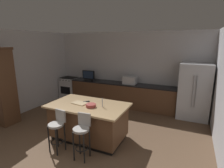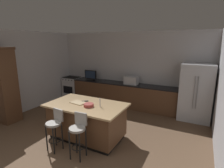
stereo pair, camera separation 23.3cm
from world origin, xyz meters
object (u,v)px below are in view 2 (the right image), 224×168
object	(u,v)px
microwave	(131,80)
kitchen_island	(87,121)
tv_remote	(85,101)
cutting_board	(78,103)
cabinet_tower	(5,84)
fruit_bowl	(89,105)
refrigerator	(196,92)
bar_stool_left	(55,126)
tv_monitor	(91,75)
bar_stool_right	(78,132)
range_oven	(72,87)

from	to	relation	value
microwave	kitchen_island	bearing A→B (deg)	-94.51
tv_remote	cutting_board	size ratio (longest dim) A/B	0.44
cabinet_tower	cutting_board	world-z (taller)	cabinet_tower
microwave	fruit_bowl	xyz separation A→B (m)	(-0.05, -2.70, -0.10)
refrigerator	bar_stool_left	world-z (taller)	refrigerator
tv_monitor	bar_stool_right	distance (m)	3.82
range_oven	cabinet_tower	xyz separation A→B (m)	(-0.13, -2.89, 0.73)
refrigerator	tv_monitor	distance (m)	3.97
bar_stool_left	fruit_bowl	size ratio (longest dim) A/B	3.94
microwave	bar_stool_left	size ratio (longest dim) A/B	0.50
cabinet_tower	microwave	bearing A→B (deg)	44.53
microwave	tv_remote	distance (m)	2.47
cabinet_tower	bar_stool_left	distance (m)	2.52
kitchen_island	fruit_bowl	distance (m)	0.52
range_oven	tv_monitor	xyz separation A→B (m)	(1.03, -0.05, 0.63)
range_oven	bar_stool_left	bearing A→B (deg)	-55.97
bar_stool_left	cutting_board	distance (m)	0.83
refrigerator	range_oven	bearing A→B (deg)	179.08
bar_stool_left	bar_stool_right	bearing A→B (deg)	8.05
bar_stool_left	cutting_board	bearing A→B (deg)	88.95
fruit_bowl	cutting_board	size ratio (longest dim) A/B	0.63
kitchen_island	fruit_bowl	world-z (taller)	fruit_bowl
refrigerator	microwave	world-z (taller)	refrigerator
range_oven	cabinet_tower	world-z (taller)	cabinet_tower
bar_stool_right	bar_stool_left	bearing A→B (deg)	176.97
fruit_bowl	cutting_board	world-z (taller)	fruit_bowl
kitchen_island	range_oven	size ratio (longest dim) A/B	2.11
cabinet_tower	bar_stool_right	size ratio (longest dim) A/B	2.35
cabinet_tower	bar_stool_left	world-z (taller)	cabinet_tower
refrigerator	tv_monitor	world-z (taller)	refrigerator
refrigerator	fruit_bowl	xyz separation A→B (m)	(-2.24, -2.62, 0.05)
kitchen_island	fruit_bowl	bearing A→B (deg)	-36.79
microwave	bar_stool_right	xyz separation A→B (m)	(0.11, -3.33, -0.46)
bar_stool_left	microwave	bearing A→B (deg)	87.73
kitchen_island	bar_stool_right	distance (m)	0.82
refrigerator	microwave	xyz separation A→B (m)	(-2.19, 0.08, 0.15)
kitchen_island	range_oven	xyz separation A→B (m)	(-2.60, 2.59, -0.01)
kitchen_island	cutting_board	world-z (taller)	cutting_board
microwave	bar_stool_right	size ratio (longest dim) A/B	0.49
range_oven	cutting_board	world-z (taller)	cutting_board
cabinet_tower	tv_monitor	bearing A→B (deg)	67.69
bar_stool_right	tv_remote	world-z (taller)	bar_stool_right
cabinet_tower	tv_monitor	size ratio (longest dim) A/B	4.24
bar_stool_right	fruit_bowl	xyz separation A→B (m)	(-0.16, 0.63, 0.36)
refrigerator	range_oven	world-z (taller)	refrigerator
refrigerator	range_oven	xyz separation A→B (m)	(-4.99, 0.08, -0.44)
cutting_board	range_oven	bearing A→B (deg)	132.26
cabinet_tower	tv_remote	distance (m)	2.64
cabinet_tower	bar_stool_right	bearing A→B (deg)	-8.33
refrigerator	tv_monitor	xyz separation A→B (m)	(-3.96, 0.03, 0.19)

